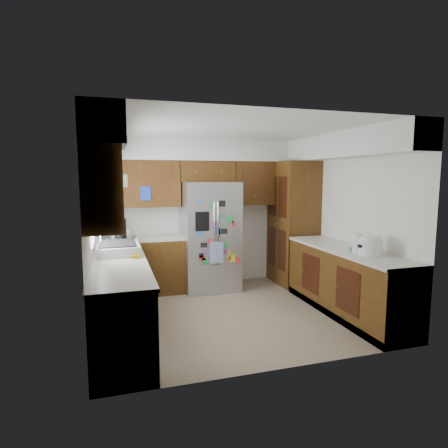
% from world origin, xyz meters
% --- Properties ---
extents(floor, '(3.60, 3.60, 0.00)m').
position_xyz_m(floor, '(0.00, 0.00, 0.00)').
color(floor, tan).
rests_on(floor, ground).
extents(room_shell, '(3.64, 3.24, 2.52)m').
position_xyz_m(room_shell, '(-0.11, 0.36, 1.82)').
color(room_shell, white).
rests_on(room_shell, ground).
extents(left_counter_run, '(1.36, 3.20, 0.92)m').
position_xyz_m(left_counter_run, '(-1.36, 0.03, 0.43)').
color(left_counter_run, '#432A0C').
rests_on(left_counter_run, ground).
extents(right_counter_run, '(0.63, 2.25, 0.92)m').
position_xyz_m(right_counter_run, '(1.50, -0.47, 0.42)').
color(right_counter_run, '#432A0C').
rests_on(right_counter_run, ground).
extents(pantry, '(0.60, 0.90, 2.15)m').
position_xyz_m(pantry, '(1.50, 1.15, 1.07)').
color(pantry, '#432A0C').
rests_on(pantry, ground).
extents(fridge, '(0.90, 0.79, 1.80)m').
position_xyz_m(fridge, '(-0.00, 1.20, 0.90)').
color(fridge, '#949498').
rests_on(fridge, ground).
extents(bridge_cabinet, '(0.96, 0.34, 0.35)m').
position_xyz_m(bridge_cabinet, '(0.00, 1.43, 1.98)').
color(bridge_cabinet, '#432A0C').
rests_on(bridge_cabinet, fridge).
extents(fridge_top_items, '(0.79, 0.31, 0.27)m').
position_xyz_m(fridge_top_items, '(-0.03, 1.42, 2.28)').
color(fridge_top_items, '#123CC2').
rests_on(fridge_top_items, bridge_cabinet).
extents(sink_assembly, '(0.52, 0.75, 0.37)m').
position_xyz_m(sink_assembly, '(-1.50, 0.10, 0.99)').
color(sink_assembly, white).
rests_on(sink_assembly, left_counter_run).
extents(left_counter_clutter, '(0.34, 0.85, 0.38)m').
position_xyz_m(left_counter_clutter, '(-1.45, 0.83, 1.05)').
color(left_counter_clutter, black).
rests_on(left_counter_clutter, left_counter_run).
extents(rice_cooker, '(0.31, 0.30, 0.26)m').
position_xyz_m(rice_cooker, '(1.50, -0.92, 1.06)').
color(rice_cooker, white).
rests_on(rice_cooker, right_counter_run).
extents(paper_towel, '(0.12, 0.12, 0.26)m').
position_xyz_m(paper_towel, '(1.40, -0.80, 1.05)').
color(paper_towel, white).
rests_on(paper_towel, right_counter_run).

